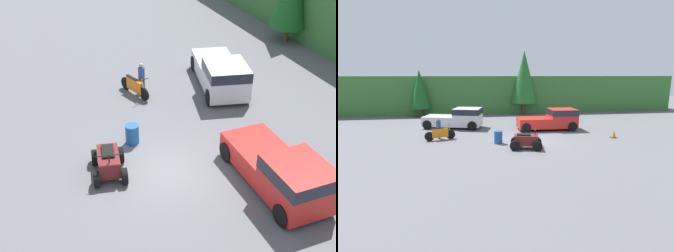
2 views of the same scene
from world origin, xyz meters
TOP-DOWN VIEW (x-y plane):
  - ground_plane at (0.00, 0.00)m, footprint 80.00×80.00m
  - pickup_truck_red at (2.84, 3.41)m, footprint 5.07×2.21m
  - pickup_truck_second at (-5.25, 5.29)m, footprint 5.42×3.28m
  - dirt_bike at (-6.46, 1.01)m, footprint 2.15×0.89m
  - quad_atv at (-0.74, -2.09)m, footprint 2.28×1.69m
  - rider_person at (-6.60, 1.44)m, footprint 0.40×0.40m
  - steel_barrel at (-2.37, -0.56)m, footprint 0.58×0.58m

SIDE VIEW (x-z plane):
  - ground_plane at x=0.00m, z-range 0.00..0.00m
  - steel_barrel at x=-2.37m, z-range 0.00..0.88m
  - dirt_bike at x=-6.46m, z-range -0.09..1.02m
  - quad_atv at x=-0.74m, z-range -0.13..1.13m
  - rider_person at x=-6.60m, z-range 0.07..1.68m
  - pickup_truck_red at x=2.84m, z-range 0.05..1.84m
  - pickup_truck_second at x=-5.25m, z-range 0.05..1.84m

